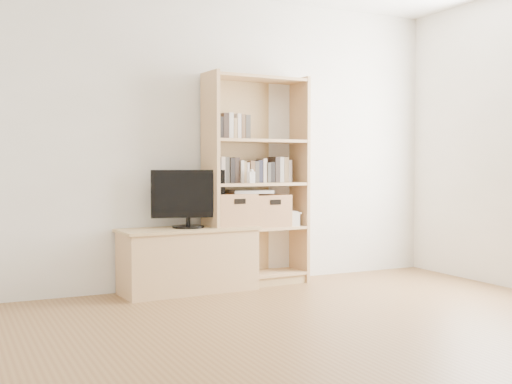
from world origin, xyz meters
TOP-DOWN VIEW (x-y plane):
  - floor at (0.00, 0.00)m, footprint 4.50×5.00m
  - back_wall at (0.00, 2.50)m, footprint 4.50×0.02m
  - tv_stand at (-0.35, 2.29)m, footprint 1.16×0.49m
  - bookshelf at (0.32, 2.33)m, footprint 0.96×0.39m
  - television at (-0.35, 2.29)m, footprint 0.62×0.19m
  - books_row_mid at (0.31, 2.35)m, footprint 0.90×0.18m
  - books_row_upper at (0.10, 2.34)m, footprint 0.40×0.15m
  - baby_monitor at (0.22, 2.22)m, footprint 0.05×0.04m
  - basket_left at (0.06, 2.31)m, footprint 0.39×0.33m
  - basket_right at (0.43, 2.33)m, footprint 0.36×0.30m
  - laptop at (0.25, 2.32)m, footprint 0.40×0.31m
  - magazine_stack at (0.64, 2.35)m, footprint 0.21×0.27m

SIDE VIEW (x-z plane):
  - floor at x=0.00m, z-range -0.01..0.01m
  - tv_stand at x=-0.35m, z-range 0.00..0.52m
  - magazine_stack at x=0.64m, z-range 0.52..0.64m
  - basket_right at x=0.43m, z-range 0.52..0.81m
  - basket_left at x=0.06m, z-range 0.52..0.83m
  - television at x=-0.35m, z-range 0.55..1.04m
  - laptop at x=0.25m, z-range 0.83..0.86m
  - bookshelf at x=0.32m, z-range 0.00..1.88m
  - baby_monitor at x=0.22m, z-range 0.92..1.02m
  - books_row_mid at x=0.31m, z-range 0.92..1.16m
  - back_wall at x=0.00m, z-range 0.00..2.60m
  - books_row_upper at x=0.10m, z-range 1.31..1.52m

